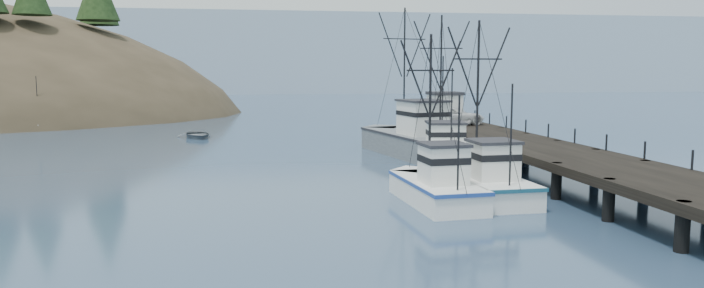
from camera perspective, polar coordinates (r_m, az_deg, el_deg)
name	(u,v)px	position (r m, az deg, el deg)	size (l,w,h in m)	color
ground	(370,238)	(26.47, 1.66, -8.50)	(400.00, 400.00, 0.00)	navy
pier	(523,145)	(45.51, 15.25, -0.11)	(6.00, 44.00, 2.00)	black
distant_ridge	(297,92)	(195.75, -5.01, 4.75)	(360.00, 40.00, 26.00)	#9EB2C6
distant_ridge_far	(138,91)	(213.08, -18.90, 4.58)	(180.00, 25.00, 18.00)	silver
moored_sailboats	(31,123)	(87.50, -27.15, 1.71)	(18.81, 19.60, 6.35)	white
trawler_near	(482,182)	(35.23, 11.73, -3.42)	(3.46, 9.64, 10.00)	white
trawler_mid	(434,187)	(33.35, 7.49, -3.91)	(3.49, 8.94, 9.17)	white
trawler_far	(442,153)	(46.67, 8.16, -0.85)	(4.90, 11.08, 11.30)	white
work_vessel	(411,140)	(51.70, 5.40, 0.39)	(6.72, 14.69, 12.37)	slate
pier_shed	(444,106)	(62.12, 8.40, 3.45)	(3.00, 3.20, 2.80)	silver
pickup_truck	(453,116)	(56.91, 9.20, 2.50)	(2.64, 5.73, 1.59)	silver
motorboat	(197,138)	(66.04, -13.89, 0.54)	(3.51, 4.92, 1.02)	slate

